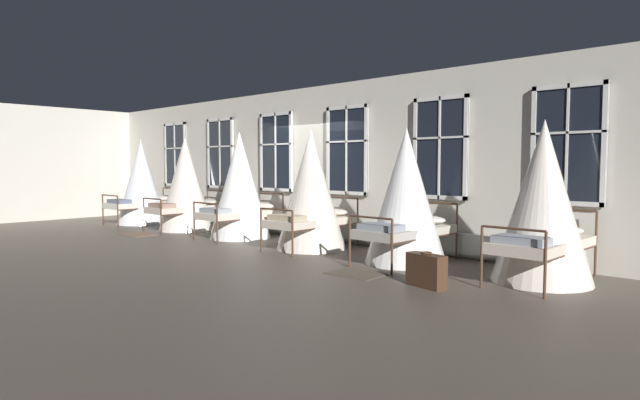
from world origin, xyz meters
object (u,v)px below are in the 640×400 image
(cot_second, at_px, (186,185))
(cot_fourth, at_px, (311,191))
(cot_third, at_px, (240,187))
(cot_fifth, at_px, (406,198))
(cot_first, at_px, (142,183))
(cot_sixth, at_px, (543,204))
(suitcase_dark, at_px, (426,270))

(cot_second, relative_size, cot_fourth, 1.01)
(cot_second, xyz_separation_m, cot_third, (2.12, 0.01, 0.01))
(cot_fifth, bearing_deg, cot_first, 91.63)
(cot_fifth, bearing_deg, cot_third, 90.99)
(cot_fourth, distance_m, cot_sixth, 4.32)
(cot_first, relative_size, cot_fourth, 1.01)
(cot_fifth, xyz_separation_m, suitcase_dark, (1.18, -1.27, -0.85))
(suitcase_dark, bearing_deg, cot_third, 178.06)
(cot_fifth, xyz_separation_m, cot_sixth, (2.16, 0.08, 0.01))
(cot_third, height_order, cot_fourth, cot_third)
(cot_second, distance_m, cot_fifth, 6.50)
(cot_second, xyz_separation_m, cot_fifth, (6.50, -0.04, -0.05))
(cot_first, distance_m, suitcase_dark, 9.91)
(cot_first, distance_m, cot_fourth, 6.46)
(cot_third, xyz_separation_m, cot_fifth, (4.38, -0.05, -0.05))
(cot_fourth, xyz_separation_m, suitcase_dark, (3.33, -1.27, -0.89))
(cot_fifth, relative_size, cot_sixth, 0.99)
(cot_first, distance_m, cot_fifth, 8.61)
(cot_fourth, height_order, suitcase_dark, cot_fourth)
(cot_sixth, height_order, suitcase_dark, cot_sixth)
(cot_second, bearing_deg, cot_sixth, -88.75)
(cot_first, xyz_separation_m, cot_second, (2.11, 0.04, 0.00))
(cot_first, height_order, cot_second, cot_second)
(cot_sixth, bearing_deg, suitcase_dark, 145.38)
(cot_first, height_order, cot_sixth, cot_first)
(cot_first, bearing_deg, cot_fourth, -90.87)
(cot_third, xyz_separation_m, cot_fourth, (2.23, -0.04, -0.02))
(cot_first, xyz_separation_m, cot_sixth, (10.77, 0.08, -0.04))
(cot_third, bearing_deg, cot_fifth, -90.45)
(cot_first, bearing_deg, cot_second, -89.94)
(cot_fifth, bearing_deg, cot_second, 91.31)
(suitcase_dark, bearing_deg, cot_fifth, 144.29)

